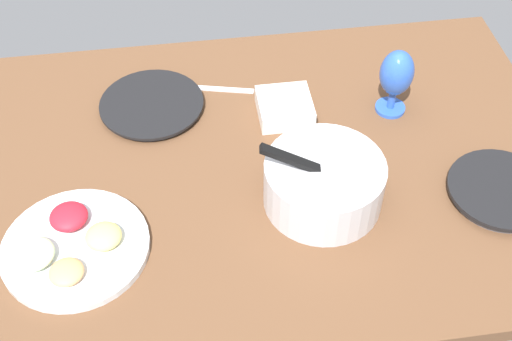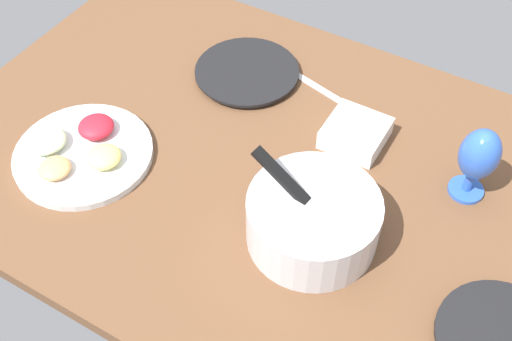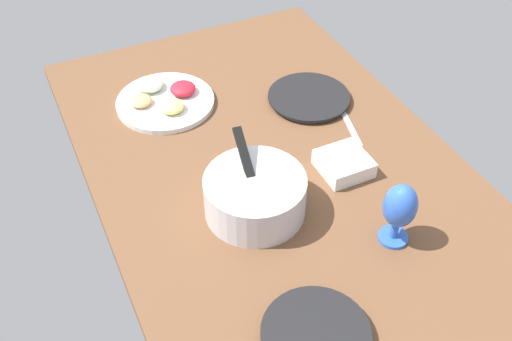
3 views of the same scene
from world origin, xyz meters
TOP-DOWN VIEW (x-y plane):
  - ground_plane at (0.00, 0.00)cm, footprint 160.00×104.00cm
  - dinner_plate_left at (-57.73, 17.55)cm, footprint 24.86×24.86cm
  - dinner_plate_right at (21.53, -24.35)cm, footprint 27.36×27.36cm
  - mixing_bowl at (-16.30, 13.16)cm, footprint 28.45×27.33cm
  - fruit_platter at (40.34, 19.60)cm, footprint 32.28×32.28cm
  - hurricane_glass_blue at (-40.57, -15.05)cm, footprint 8.63×8.63cm
  - square_bowl_white at (-12.67, -16.97)cm, footprint 13.76×13.76cm
  - fork_by_right_plate at (2.77, -29.27)cm, footprint 17.91×6.03cm

SIDE VIEW (x-z plane):
  - ground_plane at x=0.00cm, z-range -4.00..0.00cm
  - fork_by_right_plate at x=2.77cm, z-range 0.00..0.60cm
  - dinner_plate_right at x=21.53cm, z-range 0.04..2.09cm
  - dinner_plate_left at x=-57.73cm, z-range 0.05..2.78cm
  - fruit_platter at x=40.34cm, z-range -0.91..4.37cm
  - square_bowl_white at x=-12.67cm, z-range 0.28..5.30cm
  - mixing_bowl at x=-16.30cm, z-range -2.97..15.59cm
  - hurricane_glass_blue at x=-40.57cm, z-range 2.08..20.73cm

